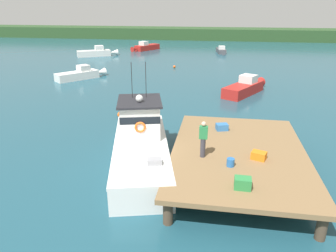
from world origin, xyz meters
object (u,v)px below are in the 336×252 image
(bait_bucket, at_px, (231,162))
(moored_boat_far_left, at_px, (221,51))
(mooring_buoy_inshore, at_px, (120,115))
(mooring_buoy_spare_mooring, at_px, (174,67))
(crate_single_by_cleat, at_px, (243,183))
(crate_stack_mid_dock, at_px, (222,127))
(deckhand_by_the_boat, at_px, (203,138))
(crate_single_far, at_px, (259,155))
(moored_boat_outer_mooring, at_px, (246,87))
(moored_boat_mid_harbor, at_px, (81,74))
(moored_boat_far_right, at_px, (145,47))
(moored_boat_near_channel, at_px, (97,53))
(main_fishing_boat, at_px, (141,142))

(bait_bucket, height_order, moored_boat_far_left, bait_bucket)
(mooring_buoy_inshore, relative_size, mooring_buoy_spare_mooring, 1.33)
(crate_single_by_cleat, bearing_deg, mooring_buoy_inshore, 127.49)
(crate_stack_mid_dock, height_order, deckhand_by_the_boat, deckhand_by_the_boat)
(crate_single_by_cleat, relative_size, crate_single_far, 1.00)
(deckhand_by_the_boat, bearing_deg, mooring_buoy_inshore, 128.58)
(bait_bucket, xyz_separation_m, moored_boat_outer_mooring, (1.68, 16.51, -0.83))
(moored_boat_mid_harbor, relative_size, moored_boat_far_right, 0.87)
(moored_boat_far_right, bearing_deg, bait_bucket, -72.57)
(moored_boat_near_channel, bearing_deg, moored_boat_far_left, 18.66)
(crate_single_far, bearing_deg, moored_boat_near_channel, 120.81)
(bait_bucket, xyz_separation_m, deckhand_by_the_boat, (-1.18, 0.70, 0.69))
(bait_bucket, relative_size, mooring_buoy_spare_mooring, 1.03)
(main_fishing_boat, height_order, crate_single_by_cleat, main_fishing_boat)
(bait_bucket, distance_m, moored_boat_far_left, 41.55)
(moored_boat_outer_mooring, bearing_deg, crate_single_by_cleat, -94.04)
(crate_single_by_cleat, bearing_deg, deckhand_by_the_boat, 123.72)
(main_fishing_boat, height_order, moored_boat_mid_harbor, main_fishing_boat)
(moored_boat_mid_harbor, bearing_deg, crate_stack_mid_dock, -46.70)
(deckhand_by_the_boat, distance_m, moored_boat_near_channel, 39.01)
(crate_single_by_cleat, distance_m, deckhand_by_the_boat, 2.92)
(bait_bucket, bearing_deg, crate_single_far, 34.98)
(bait_bucket, xyz_separation_m, moored_boat_near_channel, (-19.29, 35.22, -0.84))
(moored_boat_far_left, bearing_deg, moored_boat_near_channel, -161.34)
(crate_single_far, height_order, moored_boat_far_right, crate_single_far)
(crate_single_by_cleat, height_order, crate_stack_mid_dock, crate_single_by_cleat)
(moored_boat_far_left, distance_m, moored_boat_outer_mooring, 25.13)
(main_fishing_boat, xyz_separation_m, moored_boat_far_right, (-9.16, 40.75, -0.48))
(deckhand_by_the_boat, distance_m, moored_boat_far_right, 44.04)
(moored_boat_outer_mooring, relative_size, moored_boat_far_right, 1.04)
(bait_bucket, height_order, moored_boat_far_right, bait_bucket)
(moored_boat_mid_harbor, bearing_deg, mooring_buoy_inshore, -55.38)
(crate_stack_mid_dock, height_order, moored_boat_near_channel, moored_boat_near_channel)
(crate_single_by_cleat, height_order, mooring_buoy_inshore, crate_single_by_cleat)
(crate_stack_mid_dock, distance_m, moored_boat_near_channel, 36.47)
(main_fishing_boat, relative_size, moored_boat_near_channel, 1.69)
(crate_single_by_cleat, distance_m, moored_boat_far_right, 46.74)
(crate_single_by_cleat, bearing_deg, mooring_buoy_spare_mooring, 102.86)
(deckhand_by_the_boat, relative_size, mooring_buoy_inshore, 3.71)
(crate_stack_mid_dock, xyz_separation_m, moored_boat_mid_harbor, (-14.80, 15.71, -0.88))
(crate_single_by_cleat, height_order, moored_boat_mid_harbor, crate_single_by_cleat)
(bait_bucket, distance_m, deckhand_by_the_boat, 1.54)
(moored_boat_near_channel, bearing_deg, moored_boat_outer_mooring, -41.74)
(main_fishing_boat, xyz_separation_m, crate_stack_mid_dock, (3.96, 1.85, 0.36))
(deckhand_by_the_boat, xyz_separation_m, mooring_buoy_spare_mooring, (-5.07, 26.76, -1.89))
(moored_boat_mid_harbor, bearing_deg, deckhand_by_the_boat, -53.73)
(crate_single_by_cleat, relative_size, mooring_buoy_spare_mooring, 1.81)
(crate_single_by_cleat, height_order, moored_boat_outer_mooring, crate_single_by_cleat)
(deckhand_by_the_boat, height_order, moored_boat_outer_mooring, deckhand_by_the_boat)
(crate_single_far, bearing_deg, moored_boat_far_left, 92.56)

